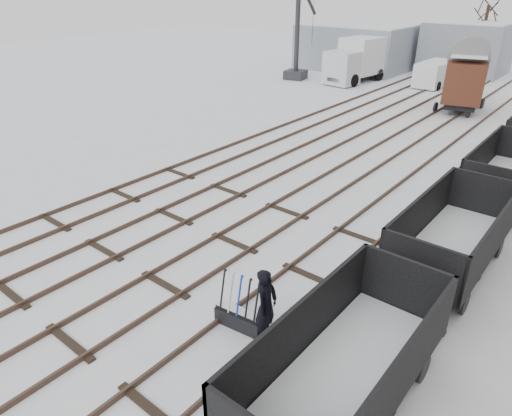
{
  "coord_description": "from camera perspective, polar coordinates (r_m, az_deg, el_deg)",
  "views": [
    {
      "loc": [
        8.77,
        -6.67,
        7.87
      ],
      "look_at": [
        0.4,
        3.66,
        1.2
      ],
      "focal_mm": 32.0,
      "sensor_mm": 36.0,
      "label": 1
    }
  ],
  "objects": [
    {
      "name": "tree_far_left",
      "position": [
        50.28,
        26.39,
        18.42
      ],
      "size": [
        0.3,
        0.3,
        5.81
      ],
      "primitive_type": "cylinder",
      "color": "black",
      "rests_on": "ground"
    },
    {
      "name": "freight_wagon_c",
      "position": [
        20.41,
        28.71,
        3.15
      ],
      "size": [
        2.2,
        5.49,
        2.24
      ],
      "color": "black",
      "rests_on": "ground"
    },
    {
      "name": "ground_frame",
      "position": [
        11.77,
        -2.01,
        -13.5
      ],
      "size": [
        1.34,
        0.57,
        1.49
      ],
      "rotation": [
        0.0,
        0.0,
        0.12
      ],
      "color": "black",
      "rests_on": "ground"
    },
    {
      "name": "freight_wagon_a",
      "position": [
        9.74,
        10.91,
        -20.05
      ],
      "size": [
        2.2,
        5.49,
        2.24
      ],
      "color": "black",
      "rests_on": "ground"
    },
    {
      "name": "lorry",
      "position": [
        41.9,
        13.08,
        17.71
      ],
      "size": [
        3.19,
        8.04,
        3.56
      ],
      "rotation": [
        0.0,
        0.0,
        -0.12
      ],
      "color": "black",
      "rests_on": "ground"
    },
    {
      "name": "worker",
      "position": [
        11.03,
        1.3,
        -12.1
      ],
      "size": [
        0.58,
        0.78,
        1.94
      ],
      "primitive_type": "imported",
      "rotation": [
        0.0,
        0.0,
        1.75
      ],
      "color": "black",
      "rests_on": "ground"
    },
    {
      "name": "ground",
      "position": [
        13.54,
        -11.28,
        -9.51
      ],
      "size": [
        120.0,
        120.0,
        0.0
      ],
      "primitive_type": "plane",
      "color": "white",
      "rests_on": "ground"
    },
    {
      "name": "shed_right",
      "position": [
        48.71,
        24.8,
        17.74
      ],
      "size": [
        7.0,
        6.0,
        4.5
      ],
      "color": "#8C949D",
      "rests_on": "ground"
    },
    {
      "name": "tracks",
      "position": [
        23.49,
        14.89,
        6.34
      ],
      "size": [
        13.9,
        52.0,
        0.16
      ],
      "color": "black",
      "rests_on": "ground"
    },
    {
      "name": "shed_left",
      "position": [
        48.26,
        12.61,
        19.12
      ],
      "size": [
        10.0,
        8.0,
        4.1
      ],
      "color": "#8C949D",
      "rests_on": "ground"
    },
    {
      "name": "box_van_wagon",
      "position": [
        33.82,
        24.65,
        14.58
      ],
      "size": [
        3.71,
        5.3,
        3.67
      ],
      "rotation": [
        0.0,
        0.0,
        0.27
      ],
      "color": "black",
      "rests_on": "ground"
    },
    {
      "name": "panel_van",
      "position": [
        41.43,
        21.42,
        15.39
      ],
      "size": [
        2.04,
        4.48,
        1.96
      ],
      "rotation": [
        0.0,
        0.0,
        -0.02
      ],
      "color": "white",
      "rests_on": "ground"
    },
    {
      "name": "crane",
      "position": [
        41.91,
        5.24,
        18.8
      ],
      "size": [
        2.0,
        5.04,
        8.47
      ],
      "rotation": [
        0.0,
        0.0,
        0.21
      ],
      "color": "#29292D",
      "rests_on": "ground"
    },
    {
      "name": "freight_wagon_b",
      "position": [
        14.66,
        23.22,
        -4.34
      ],
      "size": [
        2.2,
        5.49,
        2.24
      ],
      "color": "black",
      "rests_on": "ground"
    }
  ]
}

